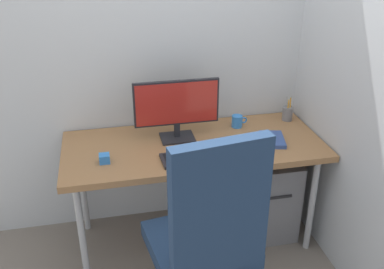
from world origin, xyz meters
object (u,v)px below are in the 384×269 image
at_px(mouse, 254,151).
at_px(coffee_mug, 237,121).
at_px(keyboard, 199,156).
at_px(notebook, 272,140).
at_px(pen_holder, 287,113).
at_px(monitor, 177,106).
at_px(office_chair, 208,233).
at_px(filing_cabinet, 263,191).
at_px(desk_clamp_accessory, 104,158).

xyz_separation_m(mouse, coffee_mug, (0.02, 0.39, 0.02)).
distance_m(keyboard, notebook, 0.52).
xyz_separation_m(pen_holder, coffee_mug, (-0.38, -0.03, -0.01)).
distance_m(monitor, keyboard, 0.37).
distance_m(office_chair, filing_cabinet, 1.06).
bearing_deg(coffee_mug, monitor, -169.39).
xyz_separation_m(monitor, keyboard, (0.08, -0.29, -0.21)).
bearing_deg(coffee_mug, mouse, -92.22).
bearing_deg(office_chair, notebook, 48.64).
xyz_separation_m(pen_holder, desk_clamp_accessory, (-1.29, -0.34, -0.03)).
bearing_deg(coffee_mug, keyboard, -133.50).
height_order(monitor, notebook, monitor).
bearing_deg(office_chair, filing_cabinet, 52.47).
bearing_deg(keyboard, mouse, -2.36).
height_order(notebook, desk_clamp_accessory, desk_clamp_accessory).
distance_m(filing_cabinet, keyboard, 0.75).
bearing_deg(pen_holder, mouse, -133.14).
bearing_deg(keyboard, desk_clamp_accessory, 173.27).
height_order(filing_cabinet, mouse, mouse).
bearing_deg(desk_clamp_accessory, pen_holder, 14.89).
distance_m(office_chair, pen_holder, 1.27).
height_order(filing_cabinet, monitor, monitor).
bearing_deg(filing_cabinet, pen_holder, 39.64).
distance_m(coffee_mug, desk_clamp_accessory, 0.96).
bearing_deg(mouse, office_chair, -125.37).
height_order(filing_cabinet, desk_clamp_accessory, desk_clamp_accessory).
bearing_deg(keyboard, filing_cabinet, 24.09).
height_order(office_chair, mouse, office_chair).
xyz_separation_m(keyboard, coffee_mug, (0.36, 0.37, 0.03)).
height_order(mouse, desk_clamp_accessory, desk_clamp_accessory).
relative_size(office_chair, desk_clamp_accessory, 19.75).
bearing_deg(notebook, coffee_mug, 133.61).
height_order(keyboard, notebook, notebook).
distance_m(mouse, notebook, 0.21).
bearing_deg(pen_holder, keyboard, -151.00).
height_order(monitor, mouse, monitor).
relative_size(mouse, desk_clamp_accessory, 1.50).
xyz_separation_m(office_chair, notebook, (0.59, 0.67, 0.12)).
distance_m(monitor, coffee_mug, 0.48).
relative_size(notebook, desk_clamp_accessory, 3.53).
relative_size(office_chair, notebook, 5.60).
bearing_deg(monitor, notebook, -16.89).
height_order(pen_holder, desk_clamp_accessory, pen_holder).
xyz_separation_m(monitor, mouse, (0.42, -0.31, -0.20)).
bearing_deg(filing_cabinet, office_chair, -127.53).
bearing_deg(desk_clamp_accessory, monitor, 25.69).
height_order(monitor, pen_holder, monitor).
bearing_deg(mouse, desk_clamp_accessory, 177.35).
bearing_deg(keyboard, coffee_mug, 46.50).
relative_size(monitor, coffee_mug, 5.01).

